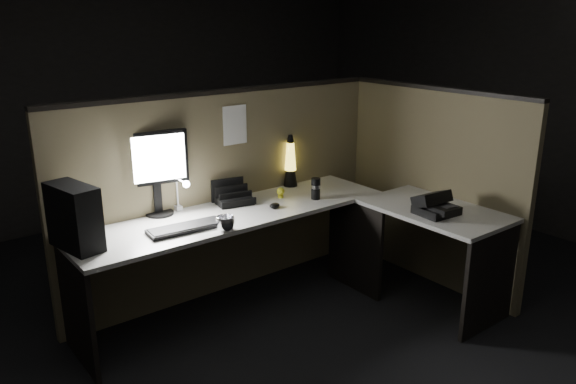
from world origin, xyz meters
TOP-DOWN VIEW (x-y plane):
  - floor at (0.00, 0.00)m, footprint 6.00×6.00m
  - room_shell at (0.00, 0.00)m, footprint 6.00×6.00m
  - partition_back at (0.00, 0.93)m, footprint 2.66×0.06m
  - partition_right at (1.33, 0.10)m, footprint 0.06×1.66m
  - desk at (0.18, 0.25)m, footprint 2.60×1.60m
  - pc_tower at (-1.22, 0.64)m, footprint 0.23×0.39m
  - monitor at (-0.59, 0.89)m, footprint 0.45×0.19m
  - keyboard at (-0.58, 0.51)m, footprint 0.50×0.20m
  - mouse at (0.11, 0.50)m, footprint 0.10×0.09m
  - clip_lamp at (-0.45, 0.81)m, footprint 0.05×0.19m
  - organizer at (-0.06, 0.79)m, footprint 0.29×0.26m
  - lava_lamp at (0.54, 0.86)m, footprint 0.11×0.11m
  - travel_mug at (0.48, 0.48)m, footprint 0.07×0.07m
  - steel_mug at (-0.39, 0.34)m, footprint 0.15×0.15m
  - figurine at (0.29, 0.67)m, footprint 0.06×0.06m
  - pinned_paper at (0.05, 0.90)m, footprint 0.20×0.00m
  - desk_phone at (0.91, -0.26)m, footprint 0.28×0.29m

SIDE VIEW (x-z plane):
  - floor at x=0.00m, z-range 0.00..0.00m
  - desk at x=0.18m, z-range 0.22..0.95m
  - keyboard at x=-0.58m, z-range 0.73..0.75m
  - mouse at x=0.11m, z-range 0.73..0.76m
  - partition_back at x=0.00m, z-range 0.00..1.50m
  - partition_right at x=1.33m, z-range 0.00..1.50m
  - organizer at x=-0.06m, z-range 0.68..0.87m
  - steel_mug at x=-0.39m, z-range 0.73..0.83m
  - figurine at x=0.29m, z-range 0.75..0.81m
  - desk_phone at x=0.91m, z-range 0.71..0.87m
  - travel_mug at x=0.48m, z-range 0.73..0.89m
  - clip_lamp at x=-0.45m, z-range 0.75..1.00m
  - lava_lamp at x=0.54m, z-range 0.70..1.11m
  - pc_tower at x=-1.22m, z-range 0.73..1.11m
  - monitor at x=-0.59m, z-range 0.79..1.36m
  - pinned_paper at x=0.05m, z-range 1.13..1.41m
  - room_shell at x=0.00m, z-range -1.38..4.62m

